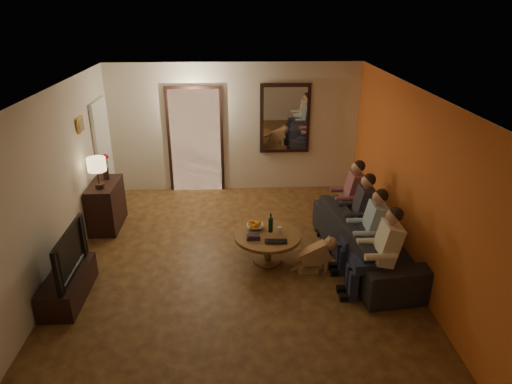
{
  "coord_description": "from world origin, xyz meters",
  "views": [
    {
      "loc": [
        0.02,
        -5.94,
        3.71
      ],
      "look_at": [
        0.3,
        0.3,
        1.05
      ],
      "focal_mm": 32.0,
      "sensor_mm": 36.0,
      "label": 1
    }
  ],
  "objects_px": {
    "table_lamp": "(98,173)",
    "laptop": "(276,243)",
    "person_d": "(349,200)",
    "person_b": "(369,235)",
    "tv": "(62,253)",
    "wine_bottle": "(271,222)",
    "tv_stand": "(68,286)",
    "dresser": "(106,205)",
    "bowl": "(255,226)",
    "person_c": "(358,216)",
    "sofa": "(368,239)",
    "coffee_table": "(268,248)",
    "person_a": "(381,257)",
    "dog": "(315,254)"
  },
  "relations": [
    {
      "from": "person_c",
      "to": "laptop",
      "type": "bearing_deg",
      "value": -157.78
    },
    {
      "from": "laptop",
      "to": "table_lamp",
      "type": "bearing_deg",
      "value": 157.99
    },
    {
      "from": "table_lamp",
      "to": "person_b",
      "type": "height_order",
      "value": "table_lamp"
    },
    {
      "from": "tv",
      "to": "person_b",
      "type": "height_order",
      "value": "person_b"
    },
    {
      "from": "person_a",
      "to": "person_b",
      "type": "xyz_separation_m",
      "value": [
        0.0,
        0.6,
        0.0
      ]
    },
    {
      "from": "wine_bottle",
      "to": "person_c",
      "type": "bearing_deg",
      "value": 6.64
    },
    {
      "from": "coffee_table",
      "to": "sofa",
      "type": "bearing_deg",
      "value": -1.52
    },
    {
      "from": "person_a",
      "to": "dog",
      "type": "distance_m",
      "value": 1.03
    },
    {
      "from": "dresser",
      "to": "bowl",
      "type": "distance_m",
      "value": 2.75
    },
    {
      "from": "dresser",
      "to": "tv",
      "type": "bearing_deg",
      "value": -90.0
    },
    {
      "from": "person_c",
      "to": "wine_bottle",
      "type": "xyz_separation_m",
      "value": [
        -1.37,
        -0.16,
        0.01
      ]
    },
    {
      "from": "table_lamp",
      "to": "coffee_table",
      "type": "xyz_separation_m",
      "value": [
        2.72,
        -1.06,
        -0.86
      ]
    },
    {
      "from": "person_a",
      "to": "dog",
      "type": "relative_size",
      "value": 2.14
    },
    {
      "from": "tv_stand",
      "to": "laptop",
      "type": "height_order",
      "value": "laptop"
    },
    {
      "from": "dresser",
      "to": "laptop",
      "type": "bearing_deg",
      "value": -29.01
    },
    {
      "from": "person_c",
      "to": "laptop",
      "type": "height_order",
      "value": "person_c"
    },
    {
      "from": "table_lamp",
      "to": "coffee_table",
      "type": "distance_m",
      "value": 3.04
    },
    {
      "from": "table_lamp",
      "to": "person_b",
      "type": "xyz_separation_m",
      "value": [
        4.14,
        -1.4,
        -0.49
      ]
    },
    {
      "from": "person_c",
      "to": "person_d",
      "type": "bearing_deg",
      "value": 90.0
    },
    {
      "from": "dresser",
      "to": "coffee_table",
      "type": "bearing_deg",
      "value": -25.26
    },
    {
      "from": "person_d",
      "to": "wine_bottle",
      "type": "height_order",
      "value": "person_d"
    },
    {
      "from": "dresser",
      "to": "sofa",
      "type": "relative_size",
      "value": 0.37
    },
    {
      "from": "bowl",
      "to": "laptop",
      "type": "xyz_separation_m",
      "value": [
        0.28,
        -0.5,
        -0.02
      ]
    },
    {
      "from": "sofa",
      "to": "laptop",
      "type": "distance_m",
      "value": 1.44
    },
    {
      "from": "table_lamp",
      "to": "laptop",
      "type": "relative_size",
      "value": 1.64
    },
    {
      "from": "tv_stand",
      "to": "wine_bottle",
      "type": "relative_size",
      "value": 3.61
    },
    {
      "from": "dresser",
      "to": "table_lamp",
      "type": "bearing_deg",
      "value": -90.0
    },
    {
      "from": "sofa",
      "to": "coffee_table",
      "type": "height_order",
      "value": "sofa"
    },
    {
      "from": "sofa",
      "to": "person_b",
      "type": "distance_m",
      "value": 0.39
    },
    {
      "from": "bowl",
      "to": "wine_bottle",
      "type": "bearing_deg",
      "value": -27.55
    },
    {
      "from": "person_d",
      "to": "laptop",
      "type": "xyz_separation_m",
      "value": [
        -1.32,
        -1.14,
        -0.14
      ]
    },
    {
      "from": "person_a",
      "to": "person_c",
      "type": "xyz_separation_m",
      "value": [
        0.0,
        1.2,
        0.0
      ]
    },
    {
      "from": "tv_stand",
      "to": "coffee_table",
      "type": "xyz_separation_m",
      "value": [
        2.72,
        0.81,
        0.04
      ]
    },
    {
      "from": "tv",
      "to": "wine_bottle",
      "type": "distance_m",
      "value": 2.91
    },
    {
      "from": "person_b",
      "to": "bowl",
      "type": "bearing_deg",
      "value": 160.71
    },
    {
      "from": "person_a",
      "to": "bowl",
      "type": "relative_size",
      "value": 4.63
    },
    {
      "from": "dresser",
      "to": "person_a",
      "type": "height_order",
      "value": "person_a"
    },
    {
      "from": "dog",
      "to": "person_b",
      "type": "bearing_deg",
      "value": -5.78
    },
    {
      "from": "tv",
      "to": "sofa",
      "type": "relative_size",
      "value": 0.43
    },
    {
      "from": "tv_stand",
      "to": "coffee_table",
      "type": "distance_m",
      "value": 2.83
    },
    {
      "from": "person_a",
      "to": "coffee_table",
      "type": "relative_size",
      "value": 1.2
    },
    {
      "from": "sofa",
      "to": "tv",
      "type": "bearing_deg",
      "value": 92.47
    },
    {
      "from": "tv_stand",
      "to": "person_c",
      "type": "distance_m",
      "value": 4.29
    },
    {
      "from": "table_lamp",
      "to": "tv",
      "type": "distance_m",
      "value": 1.91
    },
    {
      "from": "person_b",
      "to": "table_lamp",
      "type": "bearing_deg",
      "value": 161.28
    },
    {
      "from": "table_lamp",
      "to": "sofa",
      "type": "bearing_deg",
      "value": -14.58
    },
    {
      "from": "person_d",
      "to": "person_b",
      "type": "bearing_deg",
      "value": -90.0
    },
    {
      "from": "tv_stand",
      "to": "sofa",
      "type": "distance_m",
      "value": 4.31
    },
    {
      "from": "person_d",
      "to": "wine_bottle",
      "type": "relative_size",
      "value": 3.87
    },
    {
      "from": "person_b",
      "to": "person_c",
      "type": "height_order",
      "value": "same"
    }
  ]
}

